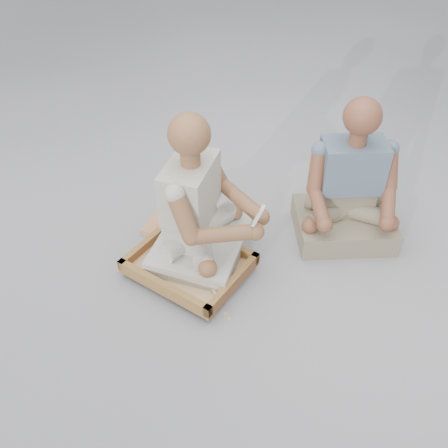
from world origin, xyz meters
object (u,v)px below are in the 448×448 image
Objects in this scene: tool_tray at (189,264)px; companion at (349,194)px; craftsman at (200,216)px; carved_panel at (198,226)px.

companion is (0.49, 0.75, 0.21)m from tool_tray.
craftsman is 0.81m from companion.
companion is at bearing 121.77° from craftsman.
tool_tray is at bearing -58.42° from carved_panel.
craftsman is (-0.03, 0.13, 0.23)m from tool_tray.
craftsman is at bearing 101.26° from tool_tray.
companion is at bearing 56.99° from tool_tray.
companion reaches higher than tool_tray.
tool_tray is 0.92m from companion.
companion reaches higher than carved_panel.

